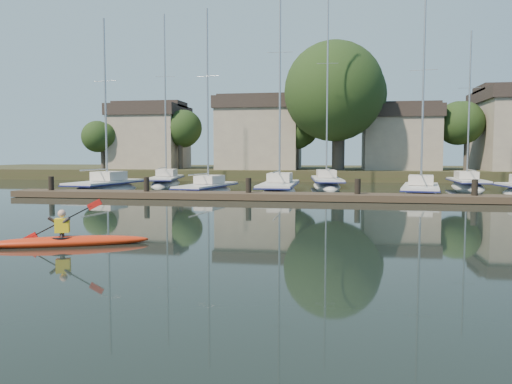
# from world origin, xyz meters

# --- Properties ---
(ground) EXTENTS (160.00, 160.00, 0.00)m
(ground) POSITION_xyz_m (0.00, 0.00, 0.00)
(ground) COLOR black
(ground) RESTS_ON ground
(kayak) EXTENTS (4.28, 2.18, 1.40)m
(kayak) POSITION_xyz_m (-5.50, -0.76, 0.17)
(kayak) COLOR red
(kayak) RESTS_ON ground
(dock) EXTENTS (34.00, 2.00, 1.80)m
(dock) POSITION_xyz_m (0.00, 14.00, 0.20)
(dock) COLOR #463828
(dock) RESTS_ON ground
(sailboat_0) EXTENTS (3.24, 8.51, 13.18)m
(sailboat_0) POSITION_xyz_m (-13.91, 18.86, -0.22)
(sailboat_0) COLOR silver
(sailboat_0) RESTS_ON ground
(sailboat_1) EXTENTS (3.18, 8.21, 13.08)m
(sailboat_1) POSITION_xyz_m (-6.50, 18.17, -0.18)
(sailboat_1) COLOR silver
(sailboat_1) RESTS_ON ground
(sailboat_2) EXTENTS (2.29, 9.55, 15.79)m
(sailboat_2) POSITION_xyz_m (-1.88, 19.30, -0.20)
(sailboat_2) COLOR silver
(sailboat_2) RESTS_ON ground
(sailboat_3) EXTENTS (3.52, 8.44, 13.21)m
(sailboat_3) POSITION_xyz_m (6.95, 18.13, -0.20)
(sailboat_3) COLOR silver
(sailboat_3) RESTS_ON ground
(sailboat_5) EXTENTS (3.76, 9.60, 15.50)m
(sailboat_5) POSITION_xyz_m (-12.39, 26.90, -0.19)
(sailboat_5) COLOR silver
(sailboat_5) RESTS_ON ground
(sailboat_6) EXTENTS (3.09, 10.62, 16.64)m
(sailboat_6) POSITION_xyz_m (1.08, 26.82, -0.19)
(sailboat_6) COLOR silver
(sailboat_6) RESTS_ON ground
(sailboat_7) EXTENTS (2.53, 8.21, 13.09)m
(sailboat_7) POSITION_xyz_m (11.73, 26.63, -0.19)
(sailboat_7) COLOR silver
(sailboat_7) RESTS_ON ground
(shore) EXTENTS (90.00, 25.25, 12.75)m
(shore) POSITION_xyz_m (1.61, 40.29, 3.23)
(shore) COLOR #2E351A
(shore) RESTS_ON ground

